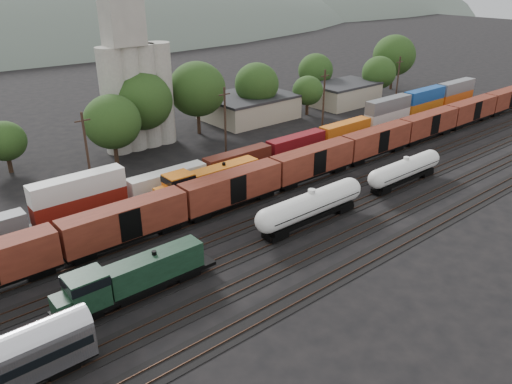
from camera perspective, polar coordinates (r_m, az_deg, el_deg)
ground at (r=63.93m, az=-0.30°, el=-3.51°), size 600.00×600.00×0.00m
tracks at (r=63.91m, az=-0.30°, el=-3.48°), size 180.00×33.20×0.20m
green_locomotive at (r=50.06m, az=-14.34°, el=-9.61°), size 16.66×2.94×4.41m
tank_car_a at (r=62.63m, az=6.30°, el=-1.51°), size 17.46×3.13×4.58m
tank_car_b at (r=77.20m, az=16.67°, el=2.49°), size 15.87×2.84×4.16m
orange_locomotive at (r=69.98m, az=-5.67°, el=1.24°), size 17.99×3.00×4.50m
boxcar_string at (r=75.89m, az=6.54°, el=3.52°), size 169.00×2.90×4.20m
container_wall at (r=75.79m, az=-5.45°, el=3.11°), size 160.00×2.60×5.80m
grain_silo at (r=90.73m, az=-13.57°, el=11.82°), size 13.40×5.00×29.00m
industrial_sheds at (r=93.73m, az=-11.02°, el=6.92°), size 119.38×17.26×5.10m
tree_band at (r=90.30m, az=-15.49°, el=9.25°), size 166.55×21.27×14.07m
utility_poles at (r=78.50m, az=-10.64°, el=6.36°), size 122.20×0.36×12.00m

